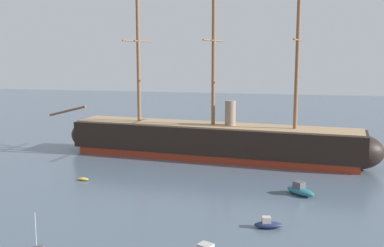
{
  "coord_description": "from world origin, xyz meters",
  "views": [
    {
      "loc": [
        17.71,
        -31.79,
        21.3
      ],
      "look_at": [
        2.78,
        37.91,
        10.07
      ],
      "focal_mm": 43.59,
      "sensor_mm": 36.0,
      "label": 1
    }
  ],
  "objects_px": {
    "motorboat_mid_right": "(268,224)",
    "dinghy_alongside_bow": "(83,179)",
    "tall_ship": "(213,141)",
    "motorboat_alongside_stern": "(300,190)"
  },
  "relations": [
    {
      "from": "dinghy_alongside_bow",
      "to": "motorboat_alongside_stern",
      "type": "relative_size",
      "value": 0.42
    },
    {
      "from": "motorboat_alongside_stern",
      "to": "tall_ship",
      "type": "bearing_deg",
      "value": 129.01
    },
    {
      "from": "motorboat_alongside_stern",
      "to": "dinghy_alongside_bow",
      "type": "bearing_deg",
      "value": 179.17
    },
    {
      "from": "dinghy_alongside_bow",
      "to": "motorboat_alongside_stern",
      "type": "xyz_separation_m",
      "value": [
        35.03,
        -0.51,
        0.46
      ]
    },
    {
      "from": "motorboat_mid_right",
      "to": "motorboat_alongside_stern",
      "type": "xyz_separation_m",
      "value": [
        4.04,
        14.24,
        0.2
      ]
    },
    {
      "from": "tall_ship",
      "to": "dinghy_alongside_bow",
      "type": "xyz_separation_m",
      "value": [
        -18.36,
        -20.07,
        -3.39
      ]
    },
    {
      "from": "motorboat_alongside_stern",
      "to": "motorboat_mid_right",
      "type": "bearing_deg",
      "value": -105.84
    },
    {
      "from": "tall_ship",
      "to": "dinghy_alongside_bow",
      "type": "bearing_deg",
      "value": -132.46
    },
    {
      "from": "tall_ship",
      "to": "motorboat_mid_right",
      "type": "height_order",
      "value": "tall_ship"
    },
    {
      "from": "motorboat_mid_right",
      "to": "dinghy_alongside_bow",
      "type": "relative_size",
      "value": 1.76
    }
  ]
}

